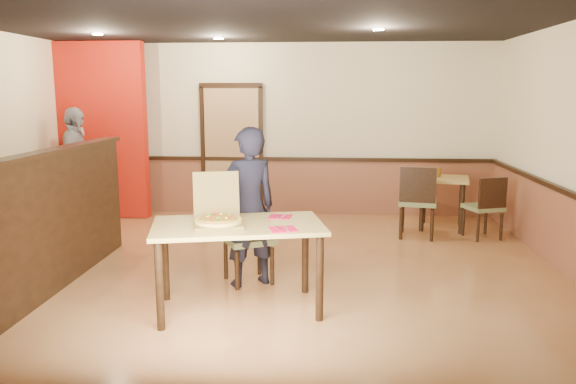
{
  "coord_description": "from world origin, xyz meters",
  "views": [
    {
      "loc": [
        0.81,
        -5.74,
        2.02
      ],
      "look_at": [
        0.39,
        0.0,
        0.99
      ],
      "focal_mm": 35.0,
      "sensor_mm": 36.0,
      "label": 1
    }
  ],
  "objects_px": {
    "side_table": "(443,189)",
    "pizza_box": "(218,218)",
    "diner": "(248,207)",
    "passerby": "(76,167)",
    "condiment": "(439,172)",
    "side_chair_right": "(486,205)",
    "diner_chair": "(246,233)",
    "side_chair_left": "(418,199)",
    "main_table": "(238,235)"
  },
  "relations": [
    {
      "from": "diner_chair",
      "to": "passerby",
      "type": "distance_m",
      "value": 3.78
    },
    {
      "from": "side_table",
      "to": "passerby",
      "type": "height_order",
      "value": "passerby"
    },
    {
      "from": "diner_chair",
      "to": "side_chair_left",
      "type": "xyz_separation_m",
      "value": [
        2.11,
        1.93,
        0.03
      ]
    },
    {
      "from": "pizza_box",
      "to": "condiment",
      "type": "relative_size",
      "value": 4.2
    },
    {
      "from": "side_table",
      "to": "main_table",
      "type": "bearing_deg",
      "value": -126.57
    },
    {
      "from": "diner",
      "to": "condiment",
      "type": "bearing_deg",
      "value": -162.44
    },
    {
      "from": "passerby",
      "to": "condiment",
      "type": "height_order",
      "value": "passerby"
    },
    {
      "from": "diner_chair",
      "to": "passerby",
      "type": "xyz_separation_m",
      "value": [
        -2.93,
        2.35,
        0.38
      ]
    },
    {
      "from": "side_chair_right",
      "to": "diner",
      "type": "bearing_deg",
      "value": 15.78
    },
    {
      "from": "main_table",
      "to": "side_chair_right",
      "type": "bearing_deg",
      "value": 30.32
    },
    {
      "from": "main_table",
      "to": "side_table",
      "type": "relative_size",
      "value": 2.01
    },
    {
      "from": "diner",
      "to": "condiment",
      "type": "relative_size",
      "value": 11.79
    },
    {
      "from": "main_table",
      "to": "diner_chair",
      "type": "relative_size",
      "value": 1.79
    },
    {
      "from": "side_chair_right",
      "to": "passerby",
      "type": "xyz_separation_m",
      "value": [
        -5.98,
        0.41,
        0.42
      ]
    },
    {
      "from": "side_chair_right",
      "to": "pizza_box",
      "type": "bearing_deg",
      "value": 22.71
    },
    {
      "from": "side_chair_left",
      "to": "side_table",
      "type": "xyz_separation_m",
      "value": [
        0.46,
        0.62,
        0.03
      ]
    },
    {
      "from": "passerby",
      "to": "condiment",
      "type": "xyz_separation_m",
      "value": [
        5.44,
        0.24,
        -0.06
      ]
    },
    {
      "from": "side_table",
      "to": "pizza_box",
      "type": "bearing_deg",
      "value": -128.09
    },
    {
      "from": "main_table",
      "to": "diner",
      "type": "xyz_separation_m",
      "value": [
        -0.0,
        0.7,
        0.12
      ]
    },
    {
      "from": "side_table",
      "to": "condiment",
      "type": "relative_size",
      "value": 5.99
    },
    {
      "from": "side_chair_right",
      "to": "diner",
      "type": "relative_size",
      "value": 0.53
    },
    {
      "from": "main_table",
      "to": "passerby",
      "type": "height_order",
      "value": "passerby"
    },
    {
      "from": "side_chair_left",
      "to": "passerby",
      "type": "height_order",
      "value": "passerby"
    },
    {
      "from": "side_chair_left",
      "to": "side_table",
      "type": "height_order",
      "value": "side_chair_left"
    },
    {
      "from": "diner_chair",
      "to": "condiment",
      "type": "xyz_separation_m",
      "value": [
        2.51,
        2.59,
        0.32
      ]
    },
    {
      "from": "side_chair_right",
      "to": "main_table",
      "type": "bearing_deg",
      "value": 23.91
    },
    {
      "from": "side_table",
      "to": "pizza_box",
      "type": "height_order",
      "value": "pizza_box"
    },
    {
      "from": "side_table",
      "to": "pizza_box",
      "type": "xyz_separation_m",
      "value": [
        -2.7,
        -3.44,
        0.3
      ]
    },
    {
      "from": "side_table",
      "to": "passerby",
      "type": "distance_m",
      "value": 5.52
    },
    {
      "from": "main_table",
      "to": "side_chair_left",
      "type": "bearing_deg",
      "value": 40.8
    },
    {
      "from": "side_table",
      "to": "condiment",
      "type": "height_order",
      "value": "condiment"
    },
    {
      "from": "side_table",
      "to": "diner",
      "type": "bearing_deg",
      "value": -133.11
    },
    {
      "from": "side_chair_left",
      "to": "diner",
      "type": "xyz_separation_m",
      "value": [
        -2.06,
        -2.07,
        0.28
      ]
    },
    {
      "from": "side_chair_left",
      "to": "pizza_box",
      "type": "bearing_deg",
      "value": 61.82
    },
    {
      "from": "pizza_box",
      "to": "condiment",
      "type": "xyz_separation_m",
      "value": [
        2.63,
        3.48,
        -0.05
      ]
    },
    {
      "from": "passerby",
      "to": "diner_chair",
      "type": "bearing_deg",
      "value": -141.54
    },
    {
      "from": "diner_chair",
      "to": "diner",
      "type": "distance_m",
      "value": 0.35
    },
    {
      "from": "condiment",
      "to": "diner",
      "type": "bearing_deg",
      "value": -132.0
    },
    {
      "from": "diner",
      "to": "condiment",
      "type": "distance_m",
      "value": 3.68
    },
    {
      "from": "main_table",
      "to": "condiment",
      "type": "bearing_deg",
      "value": 41.78
    },
    {
      "from": "side_chair_right",
      "to": "side_table",
      "type": "distance_m",
      "value": 0.78
    },
    {
      "from": "diner_chair",
      "to": "diner",
      "type": "xyz_separation_m",
      "value": [
        0.05,
        -0.14,
        0.32
      ]
    },
    {
      "from": "side_chair_left",
      "to": "pizza_box",
      "type": "xyz_separation_m",
      "value": [
        -2.23,
        -2.81,
        0.33
      ]
    },
    {
      "from": "main_table",
      "to": "diner_chair",
      "type": "distance_m",
      "value": 0.87
    },
    {
      "from": "side_chair_right",
      "to": "condiment",
      "type": "distance_m",
      "value": 0.91
    },
    {
      "from": "side_chair_right",
      "to": "passerby",
      "type": "distance_m",
      "value": 6.0
    },
    {
      "from": "condiment",
      "to": "pizza_box",
      "type": "bearing_deg",
      "value": -127.14
    },
    {
      "from": "side_chair_right",
      "to": "passerby",
      "type": "bearing_deg",
      "value": -22.97
    },
    {
      "from": "condiment",
      "to": "side_table",
      "type": "bearing_deg",
      "value": -31.16
    },
    {
      "from": "pizza_box",
      "to": "condiment",
      "type": "bearing_deg",
      "value": 38.47
    }
  ]
}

